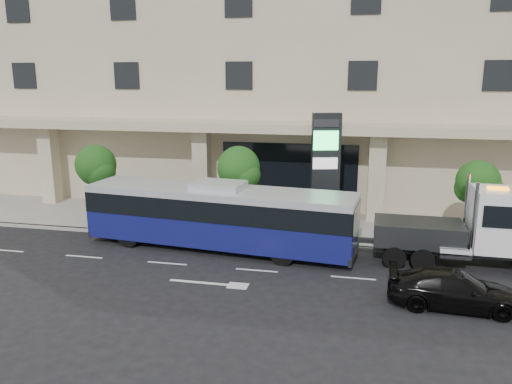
# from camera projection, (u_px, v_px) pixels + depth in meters

# --- Properties ---
(ground) EXTENTS (120.00, 120.00, 0.00)m
(ground) POSITION_uv_depth(u_px,v_px,m) (263.00, 258.00, 22.43)
(ground) COLOR black
(ground) RESTS_ON ground
(sidewalk) EXTENTS (120.00, 6.00, 0.15)m
(sidewalk) POSITION_uv_depth(u_px,v_px,m) (281.00, 225.00, 27.18)
(sidewalk) COLOR gray
(sidewalk) RESTS_ON ground
(curb) EXTENTS (120.00, 0.30, 0.15)m
(curb) POSITION_uv_depth(u_px,v_px,m) (271.00, 242.00, 24.32)
(curb) COLOR gray
(curb) RESTS_ON ground
(convention_center) EXTENTS (60.00, 17.60, 20.00)m
(convention_center) POSITION_uv_depth(u_px,v_px,m) (306.00, 47.00, 34.86)
(convention_center) COLOR tan
(convention_center) RESTS_ON ground
(tree_left) EXTENTS (2.27, 2.20, 4.22)m
(tree_left) POSITION_uv_depth(u_px,v_px,m) (96.00, 168.00, 27.12)
(tree_left) COLOR #422B19
(tree_left) RESTS_ON sidewalk
(tree_mid) EXTENTS (2.28, 2.20, 4.38)m
(tree_mid) POSITION_uv_depth(u_px,v_px,m) (239.00, 171.00, 25.50)
(tree_mid) COLOR #422B19
(tree_mid) RESTS_ON sidewalk
(tree_right) EXTENTS (2.10, 2.00, 4.04)m
(tree_right) POSITION_uv_depth(u_px,v_px,m) (478.00, 185.00, 23.27)
(tree_right) COLOR #422B19
(tree_right) RESTS_ON sidewalk
(city_bus) EXTENTS (12.95, 4.06, 3.23)m
(city_bus) POSITION_uv_depth(u_px,v_px,m) (219.00, 215.00, 23.30)
(city_bus) COLOR black
(city_bus) RESTS_ON ground
(tow_truck) EXTENTS (8.54, 2.30, 3.88)m
(tow_truck) POSITION_uv_depth(u_px,v_px,m) (474.00, 231.00, 21.09)
(tow_truck) COLOR #2D3033
(tow_truck) RESTS_ON ground
(black_sedan) EXTENTS (4.64, 2.05, 1.33)m
(black_sedan) POSITION_uv_depth(u_px,v_px,m) (455.00, 289.00, 17.55)
(black_sedan) COLOR black
(black_sedan) RESTS_ON ground
(signage_pylon) EXTENTS (1.57, 0.90, 5.98)m
(signage_pylon) POSITION_uv_depth(u_px,v_px,m) (325.00, 169.00, 26.36)
(signage_pylon) COLOR black
(signage_pylon) RESTS_ON sidewalk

